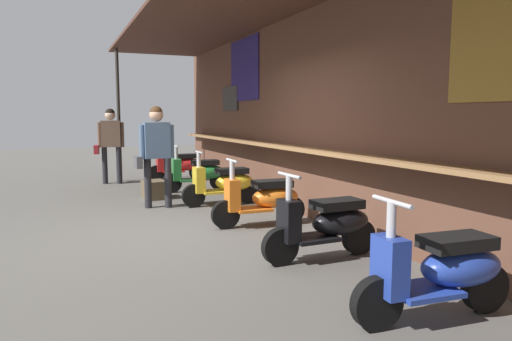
{
  "coord_description": "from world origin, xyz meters",
  "views": [
    {
      "loc": [
        5.96,
        -1.59,
        1.56
      ],
      "look_at": [
        -0.75,
        1.26,
        0.71
      ],
      "focal_mm": 32.67,
      "sensor_mm": 36.0,
      "label": 1
    }
  ],
  "objects_px": {
    "scooter_blue": "(443,270)",
    "scooter_green": "(200,173)",
    "shopper_browsing": "(156,146)",
    "scooter_orange": "(264,199)",
    "shopper_with_handbag": "(110,138)",
    "scooter_yellow": "(226,183)",
    "scooter_black": "(328,224)",
    "merchandise_crate": "(155,190)",
    "scooter_red": "(180,165)"
  },
  "relations": [
    {
      "from": "scooter_blue",
      "to": "scooter_green",
      "type": "bearing_deg",
      "value": -85.63
    },
    {
      "from": "shopper_browsing",
      "to": "scooter_orange",
      "type": "bearing_deg",
      "value": 29.76
    },
    {
      "from": "scooter_green",
      "to": "scooter_blue",
      "type": "height_order",
      "value": "same"
    },
    {
      "from": "scooter_green",
      "to": "scooter_orange",
      "type": "bearing_deg",
      "value": 93.99
    },
    {
      "from": "shopper_with_handbag",
      "to": "scooter_yellow",
      "type": "bearing_deg",
      "value": 34.4
    },
    {
      "from": "scooter_green",
      "to": "scooter_black",
      "type": "xyz_separation_m",
      "value": [
        5.0,
        0.0,
        0.0
      ]
    },
    {
      "from": "scooter_black",
      "to": "scooter_blue",
      "type": "distance_m",
      "value": 1.67
    },
    {
      "from": "scooter_green",
      "to": "scooter_yellow",
      "type": "bearing_deg",
      "value": 93.99
    },
    {
      "from": "scooter_green",
      "to": "shopper_browsing",
      "type": "bearing_deg",
      "value": 54.61
    },
    {
      "from": "scooter_yellow",
      "to": "scooter_blue",
      "type": "bearing_deg",
      "value": 90.29
    },
    {
      "from": "scooter_blue",
      "to": "shopper_with_handbag",
      "type": "xyz_separation_m",
      "value": [
        -8.53,
        -1.58,
        0.67
      ]
    },
    {
      "from": "scooter_blue",
      "to": "shopper_with_handbag",
      "type": "relative_size",
      "value": 0.81
    },
    {
      "from": "shopper_browsing",
      "to": "shopper_with_handbag",
      "type": "bearing_deg",
      "value": -174.45
    },
    {
      "from": "scooter_black",
      "to": "merchandise_crate",
      "type": "relative_size",
      "value": 2.87
    },
    {
      "from": "scooter_yellow",
      "to": "shopper_browsing",
      "type": "bearing_deg",
      "value": -10.1
    },
    {
      "from": "scooter_yellow",
      "to": "scooter_black",
      "type": "relative_size",
      "value": 1.0
    },
    {
      "from": "shopper_with_handbag",
      "to": "merchandise_crate",
      "type": "height_order",
      "value": "shopper_with_handbag"
    },
    {
      "from": "scooter_orange",
      "to": "merchandise_crate",
      "type": "bearing_deg",
      "value": -67.18
    },
    {
      "from": "scooter_orange",
      "to": "shopper_browsing",
      "type": "bearing_deg",
      "value": -56.02
    },
    {
      "from": "scooter_yellow",
      "to": "scooter_blue",
      "type": "height_order",
      "value": "same"
    },
    {
      "from": "scooter_yellow",
      "to": "scooter_blue",
      "type": "relative_size",
      "value": 1.0
    },
    {
      "from": "scooter_red",
      "to": "shopper_browsing",
      "type": "bearing_deg",
      "value": 70.91
    },
    {
      "from": "scooter_red",
      "to": "scooter_black",
      "type": "distance_m",
      "value": 6.67
    },
    {
      "from": "scooter_green",
      "to": "merchandise_crate",
      "type": "distance_m",
      "value": 1.17
    },
    {
      "from": "scooter_red",
      "to": "scooter_blue",
      "type": "xyz_separation_m",
      "value": [
        8.33,
        -0.0,
        0.0
      ]
    },
    {
      "from": "scooter_green",
      "to": "merchandise_crate",
      "type": "bearing_deg",
      "value": 30.15
    },
    {
      "from": "shopper_browsing",
      "to": "merchandise_crate",
      "type": "bearing_deg",
      "value": 170.5
    },
    {
      "from": "scooter_red",
      "to": "scooter_black",
      "type": "relative_size",
      "value": 1.0
    },
    {
      "from": "scooter_black",
      "to": "shopper_browsing",
      "type": "height_order",
      "value": "shopper_browsing"
    },
    {
      "from": "scooter_red",
      "to": "shopper_with_handbag",
      "type": "relative_size",
      "value": 0.81
    },
    {
      "from": "shopper_browsing",
      "to": "scooter_green",
      "type": "bearing_deg",
      "value": 138.91
    },
    {
      "from": "scooter_green",
      "to": "shopper_with_handbag",
      "type": "height_order",
      "value": "shopper_with_handbag"
    },
    {
      "from": "scooter_red",
      "to": "scooter_green",
      "type": "distance_m",
      "value": 1.66
    },
    {
      "from": "scooter_green",
      "to": "shopper_browsing",
      "type": "distance_m",
      "value": 1.95
    },
    {
      "from": "scooter_yellow",
      "to": "merchandise_crate",
      "type": "xyz_separation_m",
      "value": [
        -1.12,
        -1.04,
        -0.22
      ]
    },
    {
      "from": "scooter_red",
      "to": "scooter_blue",
      "type": "relative_size",
      "value": 1.0
    },
    {
      "from": "shopper_with_handbag",
      "to": "shopper_browsing",
      "type": "height_order",
      "value": "shopper_with_handbag"
    },
    {
      "from": "scooter_red",
      "to": "shopper_with_handbag",
      "type": "distance_m",
      "value": 1.73
    },
    {
      "from": "scooter_orange",
      "to": "shopper_with_handbag",
      "type": "xyz_separation_m",
      "value": [
        -5.17,
        -1.58,
        0.67
      ]
    },
    {
      "from": "scooter_red",
      "to": "scooter_orange",
      "type": "distance_m",
      "value": 4.97
    },
    {
      "from": "scooter_orange",
      "to": "scooter_black",
      "type": "distance_m",
      "value": 1.7
    },
    {
      "from": "scooter_yellow",
      "to": "shopper_with_handbag",
      "type": "height_order",
      "value": "shopper_with_handbag"
    },
    {
      "from": "scooter_green",
      "to": "merchandise_crate",
      "type": "relative_size",
      "value": 2.87
    },
    {
      "from": "scooter_orange",
      "to": "shopper_browsing",
      "type": "height_order",
      "value": "shopper_browsing"
    },
    {
      "from": "scooter_black",
      "to": "shopper_with_handbag",
      "type": "bearing_deg",
      "value": -78.24
    },
    {
      "from": "shopper_browsing",
      "to": "merchandise_crate",
      "type": "relative_size",
      "value": 3.53
    },
    {
      "from": "shopper_browsing",
      "to": "merchandise_crate",
      "type": "distance_m",
      "value": 1.27
    },
    {
      "from": "scooter_yellow",
      "to": "scooter_black",
      "type": "xyz_separation_m",
      "value": [
        3.38,
        -0.0,
        0.0
      ]
    },
    {
      "from": "scooter_green",
      "to": "scooter_red",
      "type": "bearing_deg",
      "value": -86.01
    },
    {
      "from": "scooter_blue",
      "to": "shopper_browsing",
      "type": "relative_size",
      "value": 0.81
    }
  ]
}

